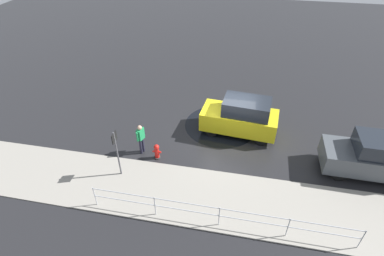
{
  "coord_description": "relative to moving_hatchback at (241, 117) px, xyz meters",
  "views": [
    {
      "loc": [
        -0.54,
        12.46,
        9.87
      ],
      "look_at": [
        1.77,
        0.71,
        0.9
      ],
      "focal_mm": 28.0,
      "sensor_mm": 36.0,
      "label": 1
    }
  ],
  "objects": [
    {
      "name": "moving_hatchback",
      "position": [
        0.0,
        0.0,
        0.0
      ],
      "size": [
        4.04,
        2.06,
        2.06
      ],
      "color": "yellow",
      "rests_on": "ground"
    },
    {
      "name": "metal_railing",
      "position": [
        0.38,
        6.02,
        -0.29
      ],
      "size": [
        9.99,
        0.04,
        1.05
      ],
      "color": "#B7BABF",
      "rests_on": "ground"
    },
    {
      "name": "parked_sedan",
      "position": [
        -6.06,
        1.92,
        -0.03
      ],
      "size": [
        4.33,
        1.82,
        1.98
      ],
      "color": "#474C51",
      "rests_on": "ground"
    },
    {
      "name": "sign_post",
      "position": [
        5.06,
        4.18,
        0.55
      ],
      "size": [
        0.07,
        0.44,
        2.4
      ],
      "color": "#4C4C51",
      "rests_on": "ground"
    },
    {
      "name": "ground_plane",
      "position": [
        0.57,
        0.58,
        -1.03
      ],
      "size": [
        60.0,
        60.0,
        0.0
      ],
      "primitive_type": "plane",
      "color": "black"
    },
    {
      "name": "fire_hydrant",
      "position": [
        3.76,
        2.8,
        -0.63
      ],
      "size": [
        0.42,
        0.31,
        0.8
      ],
      "color": "red",
      "rests_on": "ground"
    },
    {
      "name": "kerb_strip",
      "position": [
        0.57,
        4.78,
        -1.01
      ],
      "size": [
        24.0,
        3.2,
        0.04
      ],
      "primitive_type": "cube",
      "color": "gray",
      "rests_on": "ground"
    },
    {
      "name": "puddle_patch",
      "position": [
        1.05,
        -0.46,
        -1.02
      ],
      "size": [
        4.0,
        4.0,
        0.01
      ],
      "primitive_type": "cylinder",
      "color": "black",
      "rests_on": "ground"
    },
    {
      "name": "pedestrian",
      "position": [
        4.6,
        2.53,
        -0.07
      ],
      "size": [
        0.34,
        0.55,
        1.62
      ],
      "color": "#1E8C4C",
      "rests_on": "ground"
    }
  ]
}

